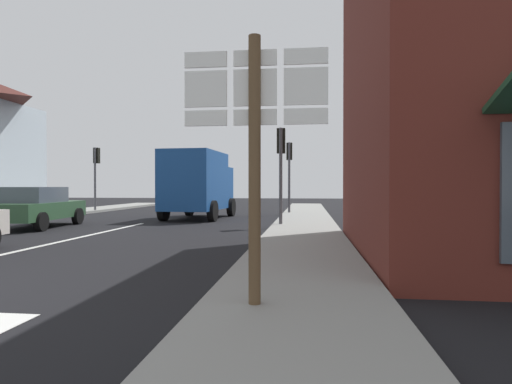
# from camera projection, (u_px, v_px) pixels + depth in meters

# --- Properties ---
(ground_plane) EXTENTS (80.00, 80.00, 0.00)m
(ground_plane) POSITION_uv_depth(u_px,v_px,m) (121.00, 228.00, 15.20)
(ground_plane) COLOR black
(sidewalk_right) EXTENTS (2.30, 44.00, 0.14)m
(sidewalk_right) POSITION_uv_depth(u_px,v_px,m) (304.00, 235.00, 12.43)
(sidewalk_right) COLOR gray
(sidewalk_right) RESTS_ON ground
(lane_centre_stripe) EXTENTS (0.16, 12.00, 0.01)m
(lane_centre_stripe) POSITION_uv_depth(u_px,v_px,m) (54.00, 243.00, 11.22)
(lane_centre_stripe) COLOR silver
(lane_centre_stripe) RESTS_ON ground
(sedan_far) EXTENTS (2.25, 4.34, 1.47)m
(sedan_far) POSITION_uv_depth(u_px,v_px,m) (36.00, 207.00, 15.51)
(sedan_far) COLOR #2D5133
(sedan_far) RESTS_ON ground
(delivery_truck) EXTENTS (2.72, 5.11, 3.05)m
(delivery_truck) POSITION_uv_depth(u_px,v_px,m) (198.00, 183.00, 19.83)
(delivery_truck) COLOR #19478C
(delivery_truck) RESTS_ON ground
(route_sign_post) EXTENTS (1.66, 0.14, 3.20)m
(route_sign_post) POSITION_uv_depth(u_px,v_px,m) (255.00, 141.00, 4.91)
(route_sign_post) COLOR brown
(route_sign_post) RESTS_ON ground
(traffic_light_far_right) EXTENTS (0.30, 0.49, 3.79)m
(traffic_light_far_right) POSITION_uv_depth(u_px,v_px,m) (289.00, 162.00, 22.57)
(traffic_light_far_right) COLOR #47474C
(traffic_light_far_right) RESTS_ON ground
(traffic_light_near_right) EXTENTS (0.30, 0.49, 3.59)m
(traffic_light_near_right) POSITION_uv_depth(u_px,v_px,m) (281.00, 154.00, 15.55)
(traffic_light_near_right) COLOR #47474C
(traffic_light_near_right) RESTS_ON ground
(traffic_light_far_left) EXTENTS (0.30, 0.49, 3.74)m
(traffic_light_far_left) POSITION_uv_depth(u_px,v_px,m) (96.00, 164.00, 24.91)
(traffic_light_far_left) COLOR #47474C
(traffic_light_far_left) RESTS_ON ground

